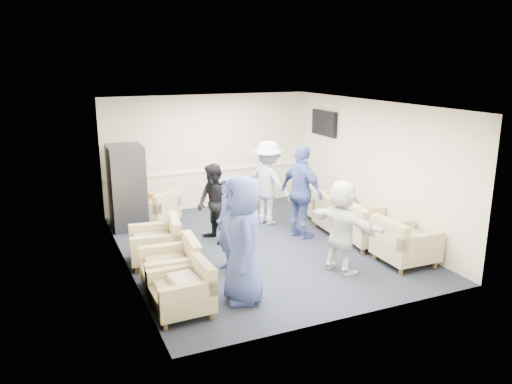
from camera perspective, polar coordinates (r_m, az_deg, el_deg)
name	(u,v)px	position (r m, az deg, el deg)	size (l,w,h in m)	color
floor	(260,246)	(9.65, 0.46, -6.21)	(6.00, 6.00, 0.00)	black
ceiling	(260,104)	(9.04, 0.49, 9.99)	(6.00, 6.00, 0.00)	silver
back_wall	(209,152)	(11.99, -5.43, 4.60)	(5.00, 0.02, 2.70)	beige
front_wall	(353,225)	(6.73, 11.03, -3.73)	(5.00, 0.02, 2.70)	beige
left_wall	(123,192)	(8.56, -14.97, 0.04)	(0.02, 6.00, 2.70)	beige
right_wall	(371,167)	(10.50, 13.03, 2.83)	(0.02, 6.00, 2.70)	beige
chair_rail	(209,170)	(12.06, -5.35, 2.48)	(4.98, 0.04, 0.06)	white
tv	(324,123)	(11.83, 7.77, 7.81)	(0.10, 1.00, 0.58)	black
armchair_left_near	(185,292)	(7.19, -8.13, -11.25)	(0.82, 0.82, 0.64)	tan
armchair_left_mid	(174,269)	(7.90, -9.35, -8.65)	(0.91, 0.91, 0.68)	tan
armchair_left_far	(159,244)	(8.95, -11.08, -5.88)	(0.96, 0.96, 0.68)	tan
armchair_right_near	(403,245)	(9.08, 16.42, -5.80)	(0.91, 0.91, 0.71)	tan
armchair_right_midnear	(369,228)	(9.79, 12.78, -4.08)	(1.00, 1.00, 0.71)	tan
armchair_right_midfar	(337,215)	(10.54, 9.21, -2.61)	(0.91, 0.91, 0.68)	tan
armchair_right_far	(327,207)	(11.09, 8.10, -1.71)	(0.92, 0.92, 0.67)	tan
armchair_corner	(157,210)	(10.99, -11.23, -2.09)	(1.12, 1.12, 0.64)	tan
vending_machine	(127,187)	(10.82, -14.53, 0.56)	(0.72, 0.84, 1.77)	#4B4B52
backpack	(185,250)	(8.91, -8.17, -6.54)	(0.31, 0.26, 0.46)	black
pillow	(184,281)	(7.11, -8.22, -10.04)	(0.45, 0.34, 0.13)	beige
person_front_left	(243,240)	(7.24, -1.50, -5.50)	(0.92, 0.60, 1.89)	#3C4B90
person_mid_left	(228,225)	(8.29, -3.22, -3.80)	(0.60, 0.39, 1.63)	#3C4B90
person_back_left	(214,204)	(9.66, -4.83, -1.36)	(0.76, 0.59, 1.56)	black
person_back_right	(268,183)	(10.74, 1.44, 1.05)	(1.17, 0.67, 1.81)	silver
person_mid_right	(302,192)	(9.89, 5.25, -0.03)	(1.10, 0.46, 1.87)	#3C4B90
person_front_right	(342,226)	(8.41, 9.79, -3.88)	(1.47, 0.47, 1.59)	silver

